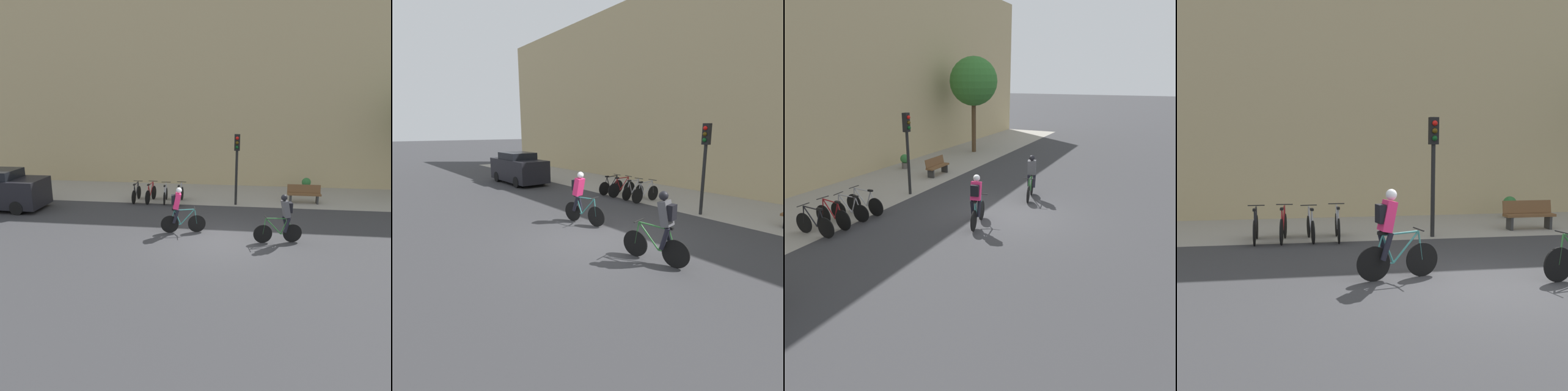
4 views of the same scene
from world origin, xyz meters
TOP-DOWN VIEW (x-y plane):
  - ground at (0.00, 0.00)m, footprint 200.00×200.00m
  - kerb_strip at (0.00, 6.75)m, footprint 44.00×4.50m
  - building_facade at (0.00, 9.30)m, footprint 44.00×0.60m
  - cyclist_pink at (-1.58, 0.62)m, footprint 1.70×0.56m
  - cyclist_grey at (2.27, 0.07)m, footprint 1.73×0.56m
  - parked_bike_0 at (-4.46, 4.83)m, footprint 0.46×1.62m
  - parked_bike_1 at (-3.72, 4.83)m, footprint 0.46×1.67m
  - parked_bike_2 at (-2.98, 4.83)m, footprint 0.46×1.59m
  - parked_bike_3 at (-2.24, 4.83)m, footprint 0.46×1.72m
  - traffic_light_pole at (0.48, 4.82)m, footprint 0.26×0.30m
  - parked_car at (-10.44, 2.78)m, footprint 4.30×1.84m

SIDE VIEW (x-z plane):
  - ground at x=0.00m, z-range 0.00..0.00m
  - kerb_strip at x=0.00m, z-range 0.00..0.01m
  - parked_bike_2 at x=-2.98m, z-range -0.09..0.86m
  - parked_bike_0 at x=-4.46m, z-range -0.09..0.88m
  - parked_bike_3 at x=-2.24m, z-range -0.08..0.89m
  - parked_bike_1 at x=-3.72m, z-range -0.08..0.90m
  - parked_car at x=-10.44m, z-range -0.03..1.82m
  - cyclist_grey at x=2.27m, z-range 0.06..1.84m
  - cyclist_pink at x=-1.58m, z-range 0.05..1.84m
  - traffic_light_pole at x=0.48m, z-range 0.66..4.06m
  - building_facade at x=0.00m, z-range 0.00..10.79m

